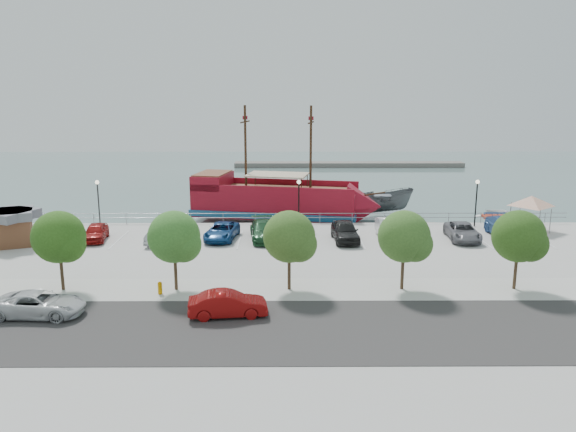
{
  "coord_description": "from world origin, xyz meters",
  "views": [
    {
      "loc": [
        -1.27,
        -42.99,
        12.07
      ],
      "look_at": [
        -1.0,
        2.0,
        2.0
      ],
      "focal_mm": 35.0,
      "sensor_mm": 36.0,
      "label": 1
    }
  ],
  "objects": [
    {
      "name": "fire_hydrant",
      "position": [
        -8.83,
        -10.8,
        0.44
      ],
      "size": [
        0.28,
        0.28,
        0.82
      ],
      "rotation": [
        0.0,
        0.0,
        0.18
      ],
      "color": "#C17C00",
      "rests_on": "sidewalk"
    },
    {
      "name": "ground",
      "position": [
        0.0,
        0.0,
        -1.0
      ],
      "size": [
        160.0,
        160.0,
        0.0
      ],
      "primitive_type": "plane",
      "color": "slate"
    },
    {
      "name": "street_van",
      "position": [
        -14.71,
        -14.09,
        0.69
      ],
      "size": [
        5.04,
        2.51,
        1.37
      ],
      "primitive_type": "imported",
      "rotation": [
        0.0,
        0.0,
        1.52
      ],
      "color": "silver",
      "rests_on": "street"
    },
    {
      "name": "parked_car_e",
      "position": [
        3.68,
        1.55,
        0.83
      ],
      "size": [
        2.23,
        5.0,
        1.67
      ],
      "primitive_type": "imported",
      "rotation": [
        0.0,
        0.0,
        0.05
      ],
      "color": "black",
      "rests_on": "land_slab"
    },
    {
      "name": "shed",
      "position": [
        -23.13,
        0.52,
        1.5
      ],
      "size": [
        4.43,
        4.43,
        2.82
      ],
      "rotation": [
        0.0,
        0.0,
        0.37
      ],
      "color": "brown",
      "rests_on": "land_slab"
    },
    {
      "name": "land_slab",
      "position": [
        0.0,
        -21.0,
        -0.6
      ],
      "size": [
        100.0,
        58.0,
        1.2
      ],
      "primitive_type": "cube",
      "color": "#B2B2B1",
      "rests_on": "ground"
    },
    {
      "name": "tree_b",
      "position": [
        -14.85,
        -10.07,
        3.3
      ],
      "size": [
        3.3,
        3.2,
        5.0
      ],
      "color": "#473321",
      "rests_on": "sidewalk"
    },
    {
      "name": "far_shore",
      "position": [
        10.0,
        55.0,
        -0.6
      ],
      "size": [
        40.0,
        3.0,
        0.8
      ],
      "primitive_type": "cube",
      "color": "#67605A",
      "rests_on": "ground"
    },
    {
      "name": "lamp_post_right",
      "position": [
        16.0,
        6.5,
        2.94
      ],
      "size": [
        0.36,
        0.36,
        4.28
      ],
      "color": "black",
      "rests_on": "land_slab"
    },
    {
      "name": "lamp_post_left",
      "position": [
        -18.0,
        6.5,
        2.94
      ],
      "size": [
        0.36,
        0.36,
        4.28
      ],
      "color": "black",
      "rests_on": "land_slab"
    },
    {
      "name": "parked_car_c",
      "position": [
        -6.49,
        2.13,
        0.68
      ],
      "size": [
        2.86,
        5.17,
        1.37
      ],
      "primitive_type": "imported",
      "rotation": [
        0.0,
        0.0,
        -0.12
      ],
      "color": "navy",
      "rests_on": "land_slab"
    },
    {
      "name": "tree_f",
      "position": [
        13.15,
        -10.07,
        3.3
      ],
      "size": [
        3.3,
        3.2,
        5.0
      ],
      "color": "#473321",
      "rests_on": "sidewalk"
    },
    {
      "name": "patrol_boat",
      "position": [
        9.11,
        15.36,
        0.32
      ],
      "size": [
        7.15,
        3.66,
        2.64
      ],
      "primitive_type": "imported",
      "rotation": [
        0.0,
        0.0,
        1.74
      ],
      "color": "#53575A",
      "rests_on": "ground"
    },
    {
      "name": "parked_car_a",
      "position": [
        -16.83,
        1.85,
        0.7
      ],
      "size": [
        2.21,
        4.32,
        1.41
      ],
      "primitive_type": "imported",
      "rotation": [
        0.0,
        0.0,
        0.14
      ],
      "color": "maroon",
      "rests_on": "land_slab"
    },
    {
      "name": "speedboat",
      "position": [
        20.0,
        9.84,
        -0.32
      ],
      "size": [
        5.17,
        6.92,
        1.37
      ],
      "primitive_type": "imported",
      "rotation": [
        0.0,
        0.0,
        -0.07
      ],
      "color": "white",
      "rests_on": "ground"
    },
    {
      "name": "tree_d",
      "position": [
        -0.85,
        -10.07,
        3.3
      ],
      "size": [
        3.3,
        3.2,
        5.0
      ],
      "color": "#473321",
      "rests_on": "sidewalk"
    },
    {
      "name": "street_sedan",
      "position": [
        -4.38,
        -14.2,
        0.71
      ],
      "size": [
        4.44,
        1.99,
        1.42
      ],
      "primitive_type": "imported",
      "rotation": [
        0.0,
        0.0,
        1.69
      ],
      "color": "maroon",
      "rests_on": "street"
    },
    {
      "name": "canopy_tent",
      "position": [
        20.44,
        5.27,
        3.05
      ],
      "size": [
        4.63,
        4.63,
        3.51
      ],
      "rotation": [
        0.0,
        0.0,
        -0.1
      ],
      "color": "slate",
      "rests_on": "land_slab"
    },
    {
      "name": "dock_mid",
      "position": [
        7.3,
        9.2,
        -0.78
      ],
      "size": [
        7.87,
        5.2,
        0.44
      ],
      "primitive_type": "cube",
      "rotation": [
        0.0,
        0.0,
        -0.43
      ],
      "color": "gray",
      "rests_on": "ground"
    },
    {
      "name": "street",
      "position": [
        0.0,
        -16.0,
        0.01
      ],
      "size": [
        100.0,
        8.0,
        0.04
      ],
      "primitive_type": "cube",
      "color": "#373333",
      "rests_on": "land_slab"
    },
    {
      "name": "dock_west",
      "position": [
        -12.61,
        9.2,
        -0.79
      ],
      "size": [
        7.57,
        2.6,
        0.43
      ],
      "primitive_type": "cube",
      "rotation": [
        0.0,
        0.0,
        -0.06
      ],
      "color": "#696459",
      "rests_on": "ground"
    },
    {
      "name": "sidewalk",
      "position": [
        0.0,
        -10.0,
        0.01
      ],
      "size": [
        100.0,
        4.0,
        0.05
      ],
      "primitive_type": "cube",
      "color": "beige",
      "rests_on": "land_slab"
    },
    {
      "name": "parked_car_b",
      "position": [
        -11.24,
        1.37,
        0.76
      ],
      "size": [
        2.14,
        4.77,
        1.52
      ],
      "primitive_type": "imported",
      "rotation": [
        0.0,
        0.0,
        -0.12
      ],
      "color": "#9EA0A5",
      "rests_on": "land_slab"
    },
    {
      "name": "parked_car_d",
      "position": [
        -2.99,
        2.03,
        0.77
      ],
      "size": [
        2.73,
        5.52,
        1.54
      ],
      "primitive_type": "imported",
      "rotation": [
        0.0,
        0.0,
        0.11
      ],
      "color": "#1D4A28",
      "rests_on": "land_slab"
    },
    {
      "name": "pirate_ship",
      "position": [
        -0.84,
        12.71,
        1.04
      ],
      "size": [
        19.66,
        8.98,
        12.19
      ],
      "rotation": [
        0.0,
        0.0,
        -0.21
      ],
      "color": "maroon",
      "rests_on": "ground"
    },
    {
      "name": "lamp_post_mid",
      "position": [
        0.0,
        6.5,
        2.94
      ],
      "size": [
        0.36,
        0.36,
        4.28
      ],
      "color": "black",
      "rests_on": "land_slab"
    },
    {
      "name": "tree_e",
      "position": [
        6.15,
        -10.07,
        3.3
      ],
      "size": [
        3.3,
        3.2,
        5.0
      ],
      "color": "#473321",
      "rests_on": "sidewalk"
    },
    {
      "name": "parked_car_g",
      "position": [
        13.44,
        1.88,
        0.7
      ],
      "size": [
        2.65,
        5.16,
        1.39
      ],
      "primitive_type": "imported",
      "rotation": [
        0.0,
        0.0,
        -0.07
      ],
      "color": "slate",
      "rests_on": "land_slab"
    },
    {
      "name": "dock_east",
      "position": [
        15.02,
        9.2,
        -0.8
      ],
      "size": [
        7.44,
        3.7,
        0.41
      ],
      "primitive_type": "cube",
      "rotation": [
        0.0,
        0.0,
        -0.24
      ],
      "color": "gray",
      "rests_on": "ground"
    },
    {
      "name": "seawall_railing",
      "position": [
        0.0,
        7.8,
        0.53
      ],
      "size": [
        50.0,
        0.06,
        1.0
      ],
      "color": "gray",
      "rests_on": "land_slab"
    },
    {
      "name": "parked_car_h",
      "position": [
        17.34,
        2.72,
        0.8
      ],
      "size": [
        2.28,
        5.55,
        1.61
      ],
      "primitive_type": "imported",
      "rotation": [
        0.0,
        0.0,
        0.01
      ],
      "color": "#355E9F",
      "rests_on": "land_slab"
    },
    {
      "name": "parked_car_f",
      "position": [
        7.42,
        2.1,
        0.83
      ],
      "size": [
        1.84,
        5.09,
        1.67
      ],
      "primitive_type": "imported",
      "rotation": [
        0.0,
        0.0,
        -0.01
      ],
      "color": "silver",
      "rests_on": "land_slab"
    },
    {
      "name": "tree_c",
      "position": [
        -7.85,
        -10.07,
        3.3
      ],
      "size": [
        3.3,
        3.2,
        5.0
      ],
      "color": "#473321",
      "rests_on": "sidewalk"
    }
  ]
}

